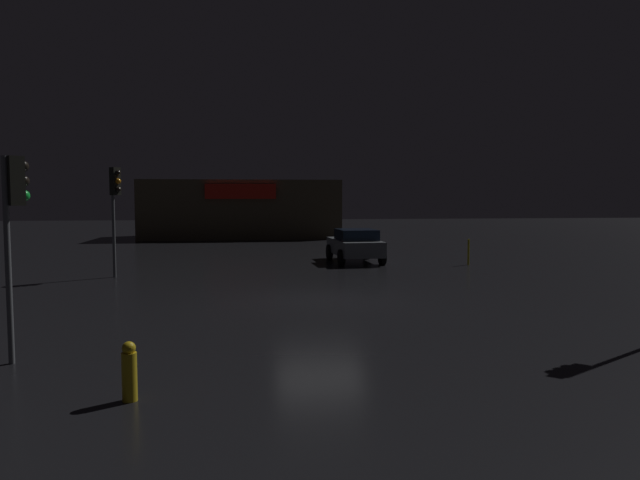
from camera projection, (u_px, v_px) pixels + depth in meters
ground_plane at (320, 300)px, 16.95m from camera, size 120.00×120.00×0.00m
store_building at (241, 209)px, 43.17m from camera, size 14.04×6.63×4.16m
traffic_signal_main at (14, 204)px, 10.40m from camera, size 0.43×0.42×3.70m
traffic_signal_cross_left at (115, 195)px, 21.50m from camera, size 0.43×0.41×4.05m
car_near at (355, 245)px, 26.71m from camera, size 2.21×4.11×1.52m
fire_hydrant at (129, 372)px, 8.56m from camera, size 0.22×0.22×0.88m
bollard_kerb_a at (468, 252)px, 25.67m from camera, size 0.09×0.09×1.13m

